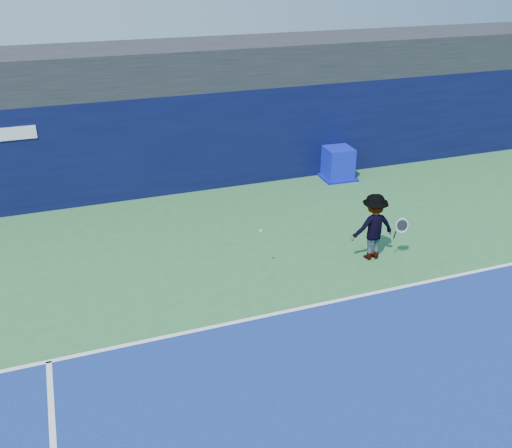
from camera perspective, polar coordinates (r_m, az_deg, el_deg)
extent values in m
plane|color=#316D38|center=(9.98, 11.89, -17.39)|extent=(80.00, 80.00, 0.00)
cube|color=white|center=(12.03, 4.53, -8.40)|extent=(24.00, 0.10, 0.01)
cube|color=#222227|center=(18.30, -6.39, 15.63)|extent=(36.00, 3.00, 1.20)
cube|color=#090D34|center=(17.85, -5.26, 8.48)|extent=(36.00, 1.00, 3.00)
cube|color=#0D17BD|center=(18.80, 8.20, 6.06)|extent=(0.90, 0.90, 1.03)
cube|color=#0C0BA1|center=(18.97, 8.11, 4.69)|extent=(1.12, 1.12, 0.07)
imported|color=silver|center=(13.79, 11.65, -0.28)|extent=(1.07, 0.63, 1.65)
cylinder|color=black|center=(13.91, 13.70, -1.07)|extent=(0.08, 0.15, 0.26)
torus|color=silver|center=(13.84, 14.41, -0.14)|extent=(0.30, 0.17, 0.30)
cylinder|color=black|center=(13.84, 14.41, -0.14)|extent=(0.25, 0.13, 0.25)
sphere|color=#BEE419|center=(12.77, 0.48, -0.67)|extent=(0.07, 0.07, 0.07)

